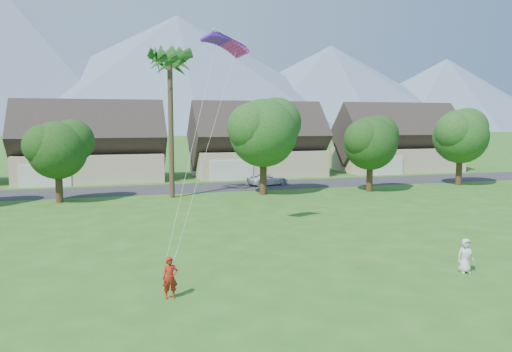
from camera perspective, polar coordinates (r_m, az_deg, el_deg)
name	(u,v)px	position (r m, az deg, el deg)	size (l,w,h in m)	color
ground	(344,327)	(16.98, 10.04, -16.60)	(500.00, 500.00, 0.00)	#2D6019
street	(186,188)	(48.91, -8.00, -1.39)	(90.00, 7.00, 0.01)	#2D2D30
kite_flyer	(170,278)	(19.13, -9.79, -11.41)	(0.57, 0.38, 1.57)	#9D1F12
watcher	(466,256)	(23.72, 22.83, -8.38)	(0.74, 0.48, 1.51)	silver
parked_car	(268,179)	(50.74, 1.38, -0.38)	(1.96, 4.25, 1.18)	white
mountain_ridge	(141,77)	(275.42, -13.03, 10.96)	(540.00, 240.00, 70.00)	slate
houses_row	(178,148)	(57.53, -8.90, 3.20)	(72.75, 8.19, 8.86)	beige
tree_row	(182,141)	(42.32, -8.42, 4.03)	(62.27, 6.67, 8.45)	#47301C
fan_palm	(170,57)	(43.06, -9.84, 13.26)	(3.00, 3.00, 13.80)	#4C3D26
parafoil_kite	(226,42)	(28.37, -3.50, 15.08)	(2.97, 1.48, 0.50)	#651CD3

